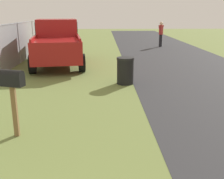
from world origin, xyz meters
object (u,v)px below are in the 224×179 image
at_px(trash_bin, 125,71).
at_px(pedestrian, 161,32).
at_px(pickup_truck, 57,41).
at_px(mailbox, 12,84).

xyz_separation_m(trash_bin, pedestrian, (10.23, -3.32, 0.55)).
relative_size(pickup_truck, trash_bin, 5.78).
bearing_deg(trash_bin, pedestrian, -18.00).
xyz_separation_m(mailbox, trash_bin, (4.08, -2.54, -0.63)).
xyz_separation_m(pickup_truck, pedestrian, (6.49, -6.23, -0.09)).
distance_m(pickup_truck, pedestrian, 9.00).
bearing_deg(mailbox, pickup_truck, 19.97).
distance_m(pickup_truck, trash_bin, 4.78).
height_order(pickup_truck, pedestrian, pickup_truck).
bearing_deg(trash_bin, mailbox, 148.09).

